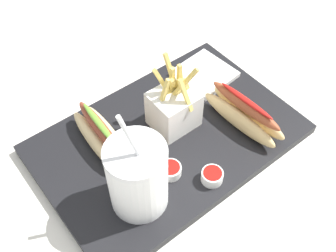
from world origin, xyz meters
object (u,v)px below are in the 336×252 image
(ketchup_cup_2, at_px, (171,170))
(soda_cup, at_px, (138,177))
(hot_dog_1, at_px, (102,135))
(hot_dog_2, at_px, (244,113))
(ketchup_cup_1, at_px, (214,175))
(napkin_stack, at_px, (205,74))
(fries_basket, at_px, (174,108))

(ketchup_cup_2, bearing_deg, soda_cup, 6.01)
(hot_dog_1, relative_size, hot_dog_2, 0.94)
(soda_cup, xyz_separation_m, ketchup_cup_1, (-0.13, 0.05, -0.06))
(soda_cup, bearing_deg, napkin_stack, -151.31)
(napkin_stack, bearing_deg, ketchup_cup_2, 34.87)
(fries_basket, bearing_deg, soda_cup, 32.27)
(hot_dog_1, bearing_deg, hot_dog_2, 152.78)
(ketchup_cup_1, distance_m, ketchup_cup_2, 0.08)
(soda_cup, height_order, fries_basket, soda_cup)
(hot_dog_2, height_order, ketchup_cup_1, hot_dog_2)
(napkin_stack, bearing_deg, ketchup_cup_1, 51.69)
(soda_cup, bearing_deg, ketchup_cup_1, 159.13)
(hot_dog_1, height_order, hot_dog_2, hot_dog_2)
(fries_basket, xyz_separation_m, napkin_stack, (-0.14, -0.06, -0.04))
(hot_dog_2, height_order, ketchup_cup_2, hot_dog_2)
(ketchup_cup_1, bearing_deg, hot_dog_1, -59.14)
(hot_dog_2, relative_size, napkin_stack, 1.67)
(hot_dog_1, bearing_deg, ketchup_cup_1, 120.86)
(fries_basket, distance_m, hot_dog_2, 0.14)
(soda_cup, height_order, ketchup_cup_2, soda_cup)
(fries_basket, relative_size, napkin_stack, 1.36)
(hot_dog_1, xyz_separation_m, ketchup_cup_2, (-0.06, 0.13, -0.01))
(fries_basket, bearing_deg, ketchup_cup_1, 80.11)
(fries_basket, distance_m, ketchup_cup_1, 0.15)
(napkin_stack, bearing_deg, fries_basket, 24.46)
(hot_dog_1, height_order, napkin_stack, hot_dog_1)
(ketchup_cup_1, relative_size, ketchup_cup_2, 0.99)
(soda_cup, relative_size, ketchup_cup_1, 5.68)
(hot_dog_1, xyz_separation_m, hot_dog_2, (-0.24, 0.12, 0.00))
(fries_basket, relative_size, hot_dog_2, 0.82)
(hot_dog_2, distance_m, napkin_stack, 0.15)
(fries_basket, bearing_deg, napkin_stack, -155.54)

